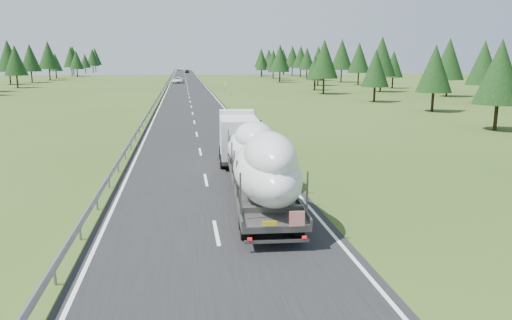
{
  "coord_description": "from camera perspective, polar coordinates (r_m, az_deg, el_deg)",
  "views": [
    {
      "loc": [
        -1.19,
        -19.23,
        6.95
      ],
      "look_at": [
        2.39,
        5.22,
        1.9
      ],
      "focal_mm": 35.0,
      "sensor_mm": 36.0,
      "label": 1
    }
  ],
  "objects": [
    {
      "name": "distant_van",
      "position": [
        145.37,
        -8.88,
        9.0
      ],
      "size": [
        3.35,
        6.24,
        1.67
      ],
      "primitive_type": "imported",
      "rotation": [
        0.0,
        0.0,
        -0.1
      ],
      "color": "white",
      "rests_on": "ground"
    },
    {
      "name": "marker_posts",
      "position": [
        174.52,
        -5.88,
        9.38
      ],
      "size": [
        0.13,
        350.08,
        1.0
      ],
      "color": "silver",
      "rests_on": "ground"
    },
    {
      "name": "highway_sign",
      "position": [
        99.72,
        -3.53,
        8.57
      ],
      "size": [
        0.08,
        0.9,
        2.6
      ],
      "color": "slate",
      "rests_on": "ground"
    },
    {
      "name": "tree_line_right",
      "position": [
        128.28,
        10.2,
        11.33
      ],
      "size": [
        26.63,
        287.57,
        12.62
      ],
      "color": "black",
      "rests_on": "ground"
    },
    {
      "name": "boat_truck",
      "position": [
        25.6,
        -0.14,
        0.72
      ],
      "size": [
        3.27,
        18.52,
        4.04
      ],
      "color": "silver",
      "rests_on": "ground"
    },
    {
      "name": "distant_car_blue",
      "position": [
        301.21,
        -8.85,
        10.22
      ],
      "size": [
        1.89,
        4.43,
        1.42
      ],
      "primitive_type": "imported",
      "rotation": [
        0.0,
        0.0,
        0.09
      ],
      "color": "#1B2C4C",
      "rests_on": "ground"
    },
    {
      "name": "distant_car_dark",
      "position": [
        247.62,
        -7.88,
        10.01
      ],
      "size": [
        2.32,
        4.87,
        1.61
      ],
      "primitive_type": "imported",
      "rotation": [
        0.0,
        0.0,
        -0.09
      ],
      "color": "black",
      "rests_on": "ground"
    },
    {
      "name": "road_surface",
      "position": [
        119.44,
        -7.83,
        8.11
      ],
      "size": [
        10.0,
        400.0,
        0.02
      ],
      "primitive_type": "cube",
      "color": "black",
      "rests_on": "ground"
    },
    {
      "name": "guardrail",
      "position": [
        119.41,
        -10.4,
        8.31
      ],
      "size": [
        0.1,
        400.0,
        0.76
      ],
      "color": "slate",
      "rests_on": "ground"
    },
    {
      "name": "ground",
      "position": [
        20.48,
        -4.55,
        -8.32
      ],
      "size": [
        400.0,
        400.0,
        0.0
      ],
      "primitive_type": "plane",
      "color": "#2F4517",
      "rests_on": "ground"
    },
    {
      "name": "tree_line_left",
      "position": [
        136.9,
        -26.9,
        10.48
      ],
      "size": [
        14.26,
        288.9,
        12.49
      ],
      "color": "black",
      "rests_on": "ground"
    }
  ]
}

